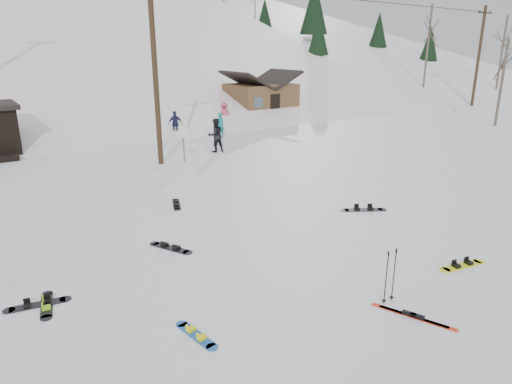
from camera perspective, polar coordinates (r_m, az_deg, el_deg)
ground at (r=11.20m, az=7.44°, el=-12.66°), size 200.00×200.00×0.00m
ski_slope at (r=64.91m, az=-26.96°, el=0.05°), size 60.00×85.24×65.97m
ridge_right at (r=74.32m, az=3.74°, el=4.84°), size 45.66×93.98×54.59m
treeline_right at (r=65.22m, az=6.92°, el=12.73°), size 20.00×60.00×10.00m
utility_pole at (r=22.80m, az=-12.54°, el=14.98°), size 2.00×0.26×9.00m
utility_pole_right at (r=47.18m, az=26.06°, el=14.92°), size 2.00×0.26×9.00m
trail_sign at (r=23.25m, az=-9.05°, el=6.75°), size 0.50×0.09×1.85m
cabin at (r=38.07m, az=0.58°, el=11.54°), size 5.39×4.40×3.77m
hero_snowboard at (r=9.83m, az=-7.49°, el=-17.26°), size 0.40×1.29×0.09m
hero_skis at (r=10.86m, az=19.06°, el=-14.46°), size 0.78×1.76×0.10m
ski_poles at (r=10.97m, az=16.42°, el=-9.99°), size 0.36×0.09×1.30m
board_scatter_a at (r=11.82m, az=-25.63°, el=-12.53°), size 1.43×0.47×0.10m
board_scatter_b at (r=13.65m, az=-10.62°, el=-6.84°), size 0.83×1.39×0.11m
board_scatter_c at (r=11.72m, az=-24.71°, el=-12.67°), size 0.47×1.33×0.09m
board_scatter_d at (r=16.88m, az=13.30°, el=-2.13°), size 1.47×1.02×0.12m
board_scatter_e at (r=13.59m, az=24.38°, el=-8.33°), size 1.51×0.51×0.11m
board_scatter_f at (r=17.24m, az=-9.91°, el=-1.50°), size 0.66×1.29×0.10m
skier_teal at (r=29.68m, az=-4.52°, el=8.33°), size 0.57×0.38×1.57m
skier_dark at (r=25.49m, az=-5.10°, el=7.08°), size 0.94×0.75×1.86m
skier_pink at (r=33.81m, az=-3.98°, el=9.65°), size 1.21×0.82×1.74m
skier_navy at (r=30.46m, az=-10.05°, el=8.42°), size 1.03×0.63×1.63m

